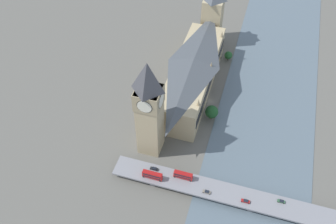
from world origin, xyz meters
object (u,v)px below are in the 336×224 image
object	(u,v)px
parliament_hall	(193,74)
road_bridge	(252,200)
victoria_tower	(212,17)
double_decker_bus_mid	(183,175)
clock_tower	(149,107)
car_southbound_mid	(154,169)
car_northbound_lead	(246,201)
car_northbound_tail	(207,192)
double_decker_bus_rear	(152,175)
car_southbound_lead	(281,201)

from	to	relation	value
parliament_hall	road_bridge	world-z (taller)	parliament_hall
victoria_tower	double_decker_bus_mid	world-z (taller)	victoria_tower
road_bridge	double_decker_bus_mid	xyz separation A→B (m)	(40.25, -2.32, 3.47)
clock_tower	car_southbound_mid	bearing A→B (deg)	113.82
parliament_hall	car_northbound_lead	world-z (taller)	parliament_hall
car_southbound_mid	car_northbound_tail	bearing A→B (deg)	169.41
road_bridge	clock_tower	bearing A→B (deg)	-17.89
car_southbound_mid	parliament_hall	bearing A→B (deg)	-92.71
victoria_tower	double_decker_bus_rear	xyz separation A→B (m)	(2.72, 141.92, -15.75)
victoria_tower	car_southbound_mid	xyz separation A→B (m)	(3.57, 136.19, -17.81)
victoria_tower	car_northbound_lead	world-z (taller)	victoria_tower
parliament_hall	road_bridge	xyz separation A→B (m)	(-54.28, 79.79, -10.63)
parliament_hall	car_northbound_lead	bearing A→B (deg)	121.65
car_northbound_lead	car_southbound_mid	world-z (taller)	car_northbound_lead
double_decker_bus_rear	car_southbound_mid	distance (m)	6.15
road_bridge	double_decker_bus_rear	size ratio (longest dim) A/B	13.72
car_southbound_lead	parliament_hall	bearing A→B (deg)	-47.86
clock_tower	car_northbound_tail	size ratio (longest dim) A/B	15.37
parliament_hall	clock_tower	world-z (taller)	clock_tower
car_northbound_lead	car_southbound_mid	distance (m)	54.74
clock_tower	road_bridge	bearing A→B (deg)	162.11
parliament_hall	car_southbound_mid	distance (m)	77.42
parliament_hall	car_southbound_lead	bearing A→B (deg)	132.14
parliament_hall	victoria_tower	xyz separation A→B (m)	(0.06, -59.39, 8.73)
road_bridge	car_southbound_lead	bearing A→B (deg)	-169.16
clock_tower	double_decker_bus_mid	world-z (taller)	clock_tower
double_decker_bus_rear	car_southbound_lead	world-z (taller)	double_decker_bus_rear
double_decker_bus_mid	car_northbound_lead	distance (m)	37.17
parliament_hall	double_decker_bus_mid	bearing A→B (deg)	100.27
clock_tower	victoria_tower	distance (m)	119.20
car_northbound_lead	car_southbound_lead	world-z (taller)	car_northbound_lead
clock_tower	victoria_tower	size ratio (longest dim) A/B	1.38
clock_tower	double_decker_bus_rear	xyz separation A→B (m)	(-8.93, 24.04, -29.11)
car_southbound_lead	car_northbound_tail	bearing A→B (deg)	8.54
victoria_tower	road_bridge	distance (m)	150.66
parliament_hall	double_decker_bus_rear	xyz separation A→B (m)	(2.78, 82.53, -7.02)
double_decker_bus_mid	double_decker_bus_rear	size ratio (longest dim) A/B	0.94
double_decker_bus_mid	car_southbound_lead	size ratio (longest dim) A/B	2.67
victoria_tower	double_decker_bus_mid	bearing A→B (deg)	95.88
double_decker_bus_mid	victoria_tower	bearing A→B (deg)	-84.12
car_southbound_mid	victoria_tower	bearing A→B (deg)	-91.50
double_decker_bus_rear	car_northbound_tail	xyz separation A→B (m)	(-31.94, 0.40, -2.07)
parliament_hall	double_decker_bus_mid	distance (m)	79.06
car_northbound_tail	car_southbound_lead	world-z (taller)	car_northbound_tail
parliament_hall	victoria_tower	size ratio (longest dim) A/B	1.92
double_decker_bus_mid	car_southbound_lead	world-z (taller)	double_decker_bus_mid
parliament_hall	car_southbound_lead	size ratio (longest dim) A/B	23.05
car_northbound_lead	car_northbound_tail	size ratio (longest dim) A/B	1.07
parliament_hall	car_southbound_mid	size ratio (longest dim) A/B	20.09
double_decker_bus_mid	car_southbound_mid	bearing A→B (deg)	-2.16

